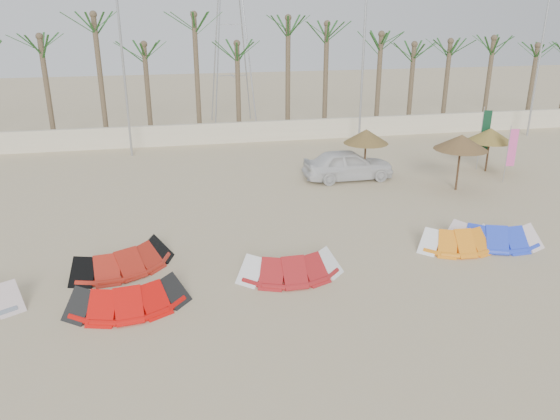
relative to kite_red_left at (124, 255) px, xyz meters
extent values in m
plane|color=tan|center=(5.56, -5.14, -0.42)|extent=(120.00, 120.00, 0.00)
cube|color=beige|center=(5.56, 16.86, 0.23)|extent=(60.00, 0.30, 1.30)
cylinder|color=brown|center=(1.56, 18.36, 2.83)|extent=(0.32, 0.32, 6.50)
ellipsoid|color=#194719|center=(1.56, 18.36, 6.08)|extent=(4.00, 4.00, 2.40)
cylinder|color=brown|center=(11.56, 18.36, 2.83)|extent=(0.32, 0.32, 6.50)
ellipsoid|color=#194719|center=(11.56, 18.36, 6.08)|extent=(4.00, 4.00, 2.40)
cylinder|color=brown|center=(21.56, 18.36, 2.83)|extent=(0.32, 0.32, 6.50)
ellipsoid|color=#194719|center=(21.56, 18.36, 6.08)|extent=(4.00, 4.00, 2.40)
cylinder|color=brown|center=(29.56, 18.36, 2.83)|extent=(0.32, 0.32, 6.50)
cylinder|color=#A5A8AD|center=(-0.44, 14.86, 5.08)|extent=(0.14, 0.14, 11.00)
cylinder|color=#A5A8AD|center=(13.56, 14.86, 5.08)|extent=(0.14, 0.14, 11.00)
cylinder|color=#A5A8AD|center=(25.56, 14.86, 5.08)|extent=(0.14, 0.14, 11.00)
cube|color=beige|center=(-3.02, -1.89, -0.17)|extent=(0.84, 1.21, 0.40)
cylinder|color=#A92114|center=(0.00, -0.31, -0.32)|extent=(2.90, 1.68, 0.20)
cube|color=black|center=(-1.43, -0.21, -0.17)|extent=(1.05, 1.25, 0.40)
cube|color=black|center=(1.43, -0.21, -0.17)|extent=(1.05, 1.25, 0.40)
cylinder|color=red|center=(0.28, -2.93, -0.32)|extent=(3.12, 0.57, 0.20)
cube|color=black|center=(-1.13, -2.83, -0.17)|extent=(0.73, 1.16, 0.40)
cube|color=black|center=(1.68, -2.83, -0.17)|extent=(0.73, 1.16, 0.40)
cylinder|color=#A31B1D|center=(5.34, -1.93, -0.32)|extent=(3.05, 0.26, 0.20)
cube|color=white|center=(3.97, -1.83, -0.17)|extent=(0.62, 1.11, 0.40)
cube|color=white|center=(6.71, -1.83, -0.17)|extent=(0.62, 1.11, 0.40)
cylinder|color=orange|center=(11.77, -1.09, -0.32)|extent=(2.62, 0.33, 0.20)
cube|color=white|center=(10.60, -0.99, -0.17)|extent=(0.66, 1.13, 0.40)
cube|color=white|center=(12.95, -0.99, -0.17)|extent=(0.66, 1.13, 0.40)
cylinder|color=blue|center=(13.20, -0.95, -0.32)|extent=(2.98, 1.22, 0.20)
cube|color=silver|center=(11.81, -0.85, -0.17)|extent=(0.93, 1.24, 0.40)
cube|color=silver|center=(14.59, -0.85, -0.17)|extent=(0.93, 1.24, 0.40)
cylinder|color=#4C331E|center=(11.33, 7.72, 0.82)|extent=(0.10, 0.10, 2.47)
cone|color=brown|center=(11.33, 7.72, 1.80)|extent=(2.24, 2.24, 0.70)
cylinder|color=#4C331E|center=(15.07, 5.23, 0.87)|extent=(0.10, 0.10, 2.58)
cone|color=brown|center=(15.07, 5.23, 1.92)|extent=(2.50, 2.50, 0.70)
cylinder|color=#4C331E|center=(18.17, 7.76, 0.69)|extent=(0.10, 0.10, 2.22)
cone|color=olive|center=(18.17, 7.76, 1.55)|extent=(2.36, 2.36, 0.70)
cylinder|color=#A5A8AD|center=(17.97, 5.83, 1.01)|extent=(0.04, 0.04, 2.85)
cube|color=#E550A0|center=(18.19, 5.83, 1.35)|extent=(0.42, 0.09, 1.85)
cylinder|color=#A5A8AD|center=(17.91, 8.21, 1.26)|extent=(0.04, 0.04, 3.36)
cube|color=#0D3820|center=(18.13, 8.21, 1.67)|extent=(0.40, 0.17, 2.19)
imported|color=silver|center=(10.51, 7.87, 0.35)|extent=(4.55, 1.90, 1.54)
camera|label=1|loc=(1.81, -17.36, 7.92)|focal=35.00mm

